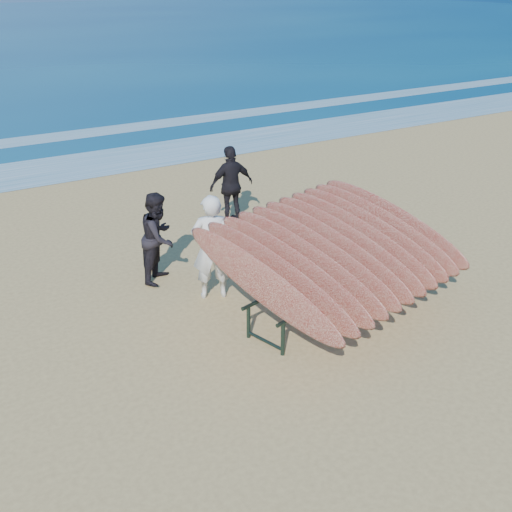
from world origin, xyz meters
The scene contains 7 objects.
ground centered at (0.00, 0.00, 0.00)m, with size 120.00×120.00×0.00m, color tan.
foam_near centered at (0.00, 10.00, 0.01)m, with size 160.00×160.00×0.00m, color white.
foam_far centered at (0.00, 13.50, 0.01)m, with size 160.00×160.00×0.00m, color white.
surfboard_rack centered at (1.06, 0.31, 0.98)m, with size 3.80×3.64×1.64m.
person_white centered at (-0.30, 1.63, 0.85)m, with size 0.62×0.41×1.70m, color silver.
person_dark_a centered at (-0.75, 2.62, 0.76)m, with size 0.74×0.58×1.53m, color black.
person_dark_b centered at (1.56, 4.29, 0.80)m, with size 0.94×0.39×1.61m, color black.
Camera 1 is at (-4.46, -6.47, 4.79)m, focal length 45.00 mm.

